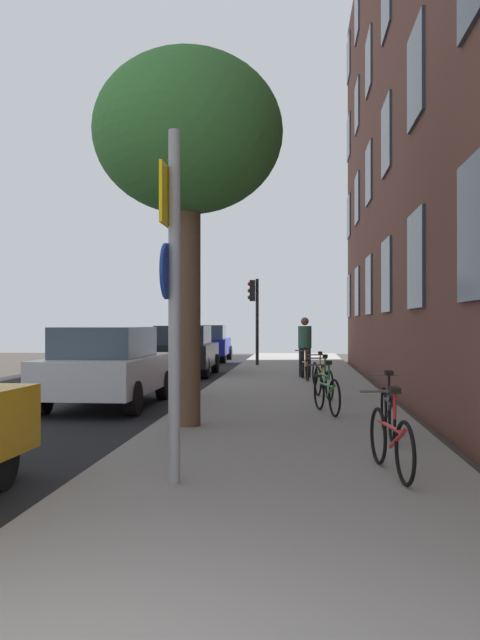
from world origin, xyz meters
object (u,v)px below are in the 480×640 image
bicycle_3 (323,381)px  bicycle_4 (319,374)px  bicycle_2 (327,393)px  bicycle_5 (305,367)px  pedestrian_0 (305,343)px  car_1 (107,366)px  traffic_light (254,306)px  car_2 (184,350)px  sign_post (172,285)px  tree_near (188,137)px  bicycle_1 (388,411)px  car_3 (209,343)px  bicycle_0 (391,440)px

bicycle_3 → bicycle_4: bearing=90.5°
bicycle_2 → bicycle_5: bearing=92.6°
pedestrian_0 → car_1: size_ratio=0.41×
bicycle_2 → bicycle_5: 7.20m
bicycle_3 → bicycle_4: 2.40m
traffic_light → pedestrian_0: (1.87, -5.74, -1.25)m
car_2 → car_1: bearing=-91.1°
sign_post → bicycle_2: sign_post is taller
tree_near → bicycle_1: bearing=-15.0°
bicycle_3 → pedestrian_0: (-0.34, 5.67, 0.64)m
bicycle_4 → car_2: size_ratio=0.41×
traffic_light → tree_near: bearing=-90.1°
traffic_light → bicycle_4: (2.19, -9.01, -1.91)m
bicycle_4 → bicycle_5: (-0.33, 2.40, 0.01)m
bicycle_5 → car_2: car_2 is taller
tree_near → bicycle_4: size_ratio=3.50×
traffic_light → car_2: 4.73m
tree_near → car_3: bearing=96.7°
traffic_light → car_3: size_ratio=0.76×
bicycle_3 → bicycle_5: bicycle_3 is taller
car_1 → car_3: size_ratio=0.99×
sign_post → bicycle_1: size_ratio=2.05×
traffic_light → car_3: (-2.34, 4.34, -1.54)m
pedestrian_0 → car_3: (-4.21, 10.08, -0.29)m
car_1 → bicycle_4: bearing=37.2°
bicycle_0 → bicycle_3: (-0.45, 7.20, 0.00)m
sign_post → bicycle_3: bearing=77.1°
bicycle_0 → car_3: 23.49m
bicycle_3 → pedestrian_0: 5.72m
bicycle_5 → bicycle_3: bearing=-85.8°
sign_post → bicycle_1: sign_post is taller
bicycle_1 → pedestrian_0: (-1.07, 10.47, 0.64)m
tree_near → car_2: 12.20m
bicycle_4 → car_2: 6.57m
sign_post → tree_near: (-0.45, 3.74, 2.51)m
tree_near → bicycle_5: bearing=78.0°
bicycle_4 → car_3: 14.11m
car_1 → car_2: 8.34m
bicycle_4 → bicycle_1: bearing=-84.1°
tree_near → car_3: tree_near is taller
bicycle_2 → bicycle_5: bicycle_2 is taller
bicycle_2 → bicycle_3: (0.03, 2.40, -0.00)m
traffic_light → bicycle_2: bearing=-81.0°
bicycle_5 → car_1: size_ratio=0.39×
traffic_light → bicycle_1: 16.58m
sign_post → bicycle_0: size_ratio=2.12×
bicycle_4 → sign_post: bearing=-99.8°
bicycle_0 → pedestrian_0: 12.91m
traffic_light → bicycle_1: traffic_light is taller
bicycle_1 → bicycle_2: bicycle_2 is taller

